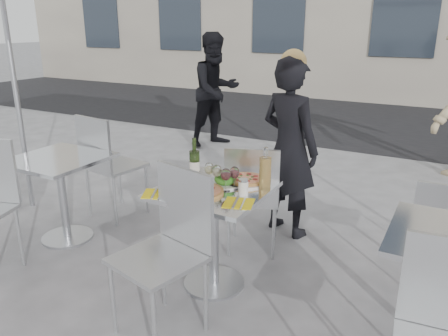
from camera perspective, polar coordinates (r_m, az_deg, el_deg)
The scene contains 23 objects.
ground at distance 3.30m, azimuth -1.30°, elevation -14.91°, with size 80.00×80.00×0.00m, color slate.
street_asphalt at distance 9.17m, azimuth 19.54°, elevation 5.86°, with size 24.00×5.00×0.00m, color black.
main_table at distance 3.04m, azimuth -1.37°, elevation -6.36°, with size 0.72×0.72×0.75m.
side_table_left at distance 3.96m, azimuth -20.54°, elevation -1.61°, with size 0.72×0.72×0.75m.
chair_far at distance 3.47m, azimuth 3.75°, elevation -3.03°, with size 0.54×0.55×0.92m.
chair_near at distance 2.64m, azimuth -7.00°, elevation -9.15°, with size 0.56×0.57×1.01m.
side_chair_lfar at distance 4.25m, azimuth -15.16°, elevation 1.16°, with size 0.52×0.54×1.02m.
side_chair_rfar at distance 3.35m, azimuth 26.44°, elevation -6.89°, with size 0.40×0.41×0.83m.
side_chair_rnear at distance 2.22m, azimuth 27.20°, elevation -18.25°, with size 0.46×0.48×0.94m.
woman_diner at distance 3.82m, azimuth 8.52°, elevation 2.57°, with size 0.57×0.38×1.57m, color black.
pedestrian_a at distance 6.75m, azimuth -1.08°, elevation 10.13°, with size 0.83×0.65×1.71m, color black.
pizza_near at distance 2.88m, azimuth -3.23°, elevation -3.03°, with size 0.32×0.32×0.02m.
pizza_far at distance 3.07m, azimuth 2.86°, elevation -1.56°, with size 0.31×0.31×0.03m.
salad_plate at distance 3.00m, azimuth 0.16°, elevation -1.60°, with size 0.22×0.22×0.09m.
wine_bottle at distance 3.12m, azimuth -3.86°, elevation 0.69°, with size 0.07×0.08×0.29m.
carafe at distance 2.91m, azimuth 5.39°, elevation -0.56°, with size 0.08×0.08×0.29m.
sugar_shaker at distance 2.83m, azimuth 2.54°, elevation -2.48°, with size 0.06×0.06×0.11m.
wineglass_white_a at distance 2.99m, azimuth -1.93°, elevation -0.16°, with size 0.07×0.07×0.16m.
wineglass_white_b at distance 2.95m, azimuth -0.93°, elevation -0.46°, with size 0.07×0.07×0.16m.
wineglass_red_a at distance 2.87m, azimuth 0.23°, elevation -0.96°, with size 0.07×0.07×0.16m.
wineglass_red_b at distance 2.91m, azimuth 1.38°, elevation -0.70°, with size 0.07×0.07×0.16m.
napkin_left at distance 2.89m, azimuth -8.74°, elevation -3.32°, with size 0.24×0.24×0.01m.
napkin_right at distance 2.71m, azimuth 1.92°, elevation -4.58°, with size 0.22×0.22×0.01m.
Camera 1 is at (1.39, -2.39, 1.80)m, focal length 35.00 mm.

